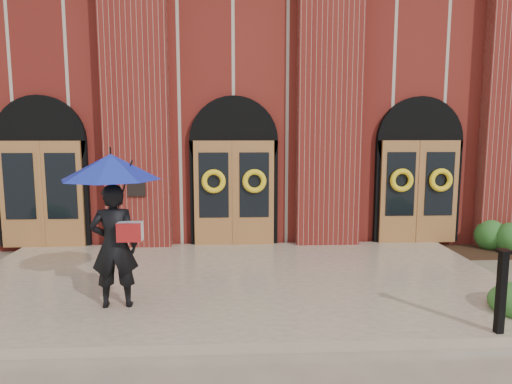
{
  "coord_description": "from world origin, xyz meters",
  "views": [
    {
      "loc": [
        -0.01,
        -8.08,
        2.89
      ],
      "look_at": [
        0.44,
        1.0,
        1.66
      ],
      "focal_mm": 32.0,
      "sensor_mm": 36.0,
      "label": 1
    }
  ],
  "objects": [
    {
      "name": "ground",
      "position": [
        0.0,
        0.0,
        0.0
      ],
      "size": [
        90.0,
        90.0,
        0.0
      ],
      "primitive_type": "plane",
      "color": "gray",
      "rests_on": "ground"
    },
    {
      "name": "landing",
      "position": [
        0.0,
        0.15,
        0.07
      ],
      "size": [
        10.0,
        5.3,
        0.15
      ],
      "primitive_type": "cube",
      "color": "tan",
      "rests_on": "ground"
    },
    {
      "name": "church_building",
      "position": [
        0.0,
        8.78,
        3.5
      ],
      "size": [
        16.2,
        12.53,
        7.0
      ],
      "color": "#5E1A14",
      "rests_on": "ground"
    },
    {
      "name": "man_with_umbrella",
      "position": [
        -1.86,
        -1.12,
        1.82
      ],
      "size": [
        1.65,
        1.65,
        2.39
      ],
      "rotation": [
        0.0,
        0.0,
        3.24
      ],
      "color": "black",
      "rests_on": "landing"
    },
    {
      "name": "metal_post",
      "position": [
        3.59,
        -2.35,
        0.76
      ],
      "size": [
        0.17,
        0.17,
        1.16
      ],
      "rotation": [
        0.0,
        0.0,
        0.08
      ],
      "color": "black",
      "rests_on": "landing"
    },
    {
      "name": "hedge_wall_right",
      "position": [
        6.62,
        2.2,
        0.35
      ],
      "size": [
        2.72,
        1.09,
        0.7
      ],
      "primitive_type": "ellipsoid",
      "color": "#25551E",
      "rests_on": "ground"
    }
  ]
}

